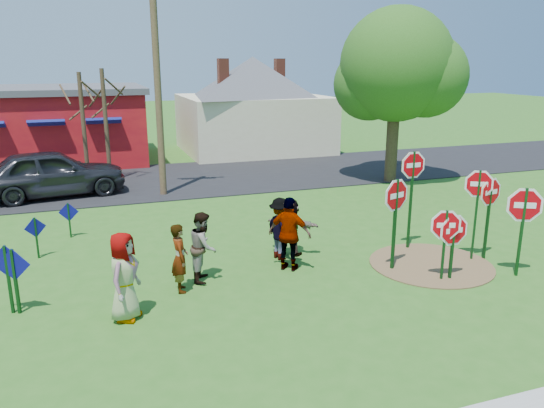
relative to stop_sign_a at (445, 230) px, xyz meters
The scene contains 27 objects.
ground 4.74m from the stop_sign_a, 155.15° to the left, with size 120.00×120.00×0.00m, color #2A601B.
road 14.10m from the stop_sign_a, 107.16° to the left, with size 120.00×7.50×0.04m, color black.
dirt_patch 1.60m from the stop_sign_a, 68.85° to the left, with size 3.20×3.20×0.03m, color brown.
red_building 22.14m from the stop_sign_a, 115.84° to the left, with size 9.40×7.69×3.90m.
cream_house 20.03m from the stop_sign_a, 86.11° to the left, with size 9.40×9.40×6.50m.
stop_sign_a is the anchor object (origin of this frame).
stop_sign_b 2.42m from the stop_sign_a, 77.77° to the left, with size 1.03×0.07×2.94m.
stop_sign_c 1.91m from the stop_sign_a, 28.38° to the left, with size 0.86×0.52×2.60m.
stop_sign_d 2.15m from the stop_sign_a, 22.31° to the left, with size 1.01×0.21×2.38m.
stop_sign_e 0.25m from the stop_sign_a, ahead, with size 1.05×0.07×1.78m.
stop_sign_f 2.02m from the stop_sign_a, 11.38° to the right, with size 1.03×0.56×2.41m.
stop_sign_g 1.34m from the stop_sign_a, 128.62° to the left, with size 1.07×0.36×2.53m.
blue_diamond_a 9.72m from the stop_sign_a, behind, with size 0.68×0.26×1.46m.
blue_diamond_b 9.86m from the stop_sign_a, behind, with size 0.69×0.15×1.53m.
blue_diamond_c 10.64m from the stop_sign_a, 152.84° to the left, with size 0.54×0.21×1.16m.
blue_diamond_d 10.79m from the stop_sign_a, 143.43° to the left, with size 0.58×0.08×1.09m.
person_a 7.47m from the stop_sign_a, behind, with size 0.92×0.60×1.89m, color #3F4D8B.
person_b 6.33m from the stop_sign_a, 166.65° to the left, with size 0.60×0.39×1.63m, color #327F68.
person_c 5.84m from the stop_sign_a, 160.60° to the left, with size 0.83×0.65×1.72m, color brown.
person_d 4.21m from the stop_sign_a, 140.53° to the left, with size 1.10×0.63×1.70m, color #2F2E33.
person_e 3.78m from the stop_sign_a, 150.92° to the left, with size 1.13×0.47×1.92m, color #49325F.
person_f 4.07m from the stop_sign_a, 135.06° to the left, with size 1.48×0.47×1.60m, color #1A5030.
suv 15.11m from the stop_sign_a, 128.27° to the left, with size 2.20×5.46×1.86m, color #2A2A2F.
utility_pole 12.43m from the stop_sign_a, 115.88° to the left, with size 2.09×0.44×8.58m.
leafy_tree 11.48m from the stop_sign_a, 64.62° to the left, with size 5.21×4.76×7.41m.
bare_tree_east 15.77m from the stop_sign_a, 117.08° to the left, with size 1.80×1.80×4.88m.
bare_tree_extra 16.36m from the stop_sign_a, 119.65° to the left, with size 1.80×1.80×4.73m.
Camera 1 is at (-3.75, -11.96, 5.22)m, focal length 35.00 mm.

